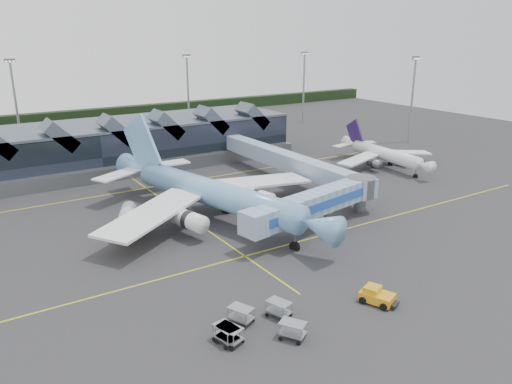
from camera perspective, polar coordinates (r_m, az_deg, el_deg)
ground at (r=72.80m, az=-4.57°, el=-5.08°), size 260.00×260.00×0.00m
taxi_stripes at (r=81.17m, az=-7.92°, el=-2.73°), size 120.00×60.00×0.01m
tree_line_far at (r=174.27m, az=-22.15°, el=7.81°), size 260.00×4.00×4.00m
terminal at (r=112.38m, az=-18.53°, el=4.86°), size 90.00×22.25×12.52m
light_masts at (r=133.84m, az=-9.62°, el=10.77°), size 132.40×42.56×22.45m
main_airliner at (r=78.26m, az=-5.48°, el=0.05°), size 40.10×46.96×15.26m
regional_jet at (r=112.88m, az=14.28°, el=4.29°), size 24.92×27.25×9.35m
jet_bridge at (r=75.16m, az=7.57°, el=-1.08°), size 27.50×8.79×6.03m
fuel_truck at (r=76.56m, az=-14.54°, el=-2.96°), size 5.94×9.59×3.30m
pushback_tug at (r=57.08m, az=13.64°, el=-11.46°), size 3.57×4.42×1.78m
baggage_carts at (r=50.58m, az=-0.23°, el=-14.78°), size 8.91×7.95×1.74m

